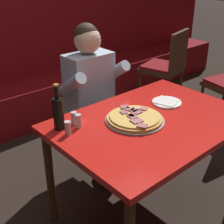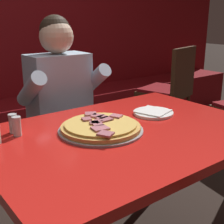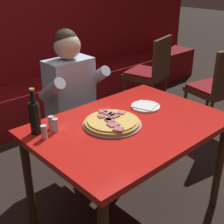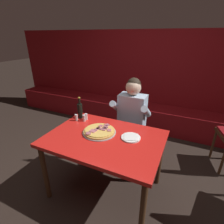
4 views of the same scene
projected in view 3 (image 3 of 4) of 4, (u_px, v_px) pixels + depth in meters
The scene contains 12 objects.
ground_plane at pixel (127, 214), 2.36m from camera, with size 24.00×24.00×0.00m, color black.
booth_bench at pixel (10, 111), 3.51m from camera, with size 6.46×0.48×0.46m, color maroon.
main_dining_table at pixel (129, 135), 2.07m from camera, with size 1.26×0.89×0.77m.
pizza at pixel (112, 122), 2.01m from camera, with size 0.38×0.38×0.05m.
plate_white_paper at pixel (145, 106), 2.27m from camera, with size 0.21×0.21×0.02m.
beer_bottle at pixel (35, 117), 1.87m from camera, with size 0.07×0.07×0.29m.
shaker_black_pepper at pixel (44, 133), 1.84m from camera, with size 0.04×0.04×0.09m.
shaker_oregano at pixel (51, 123), 1.95m from camera, with size 0.04×0.04×0.09m.
shaker_parmesan at pixel (55, 126), 1.92m from camera, with size 0.04×0.04×0.09m.
diner_seated_blue_shirt at pixel (76, 101), 2.55m from camera, with size 0.53×0.53×1.27m.
dining_chair_far_right at pixel (218, 84), 3.34m from camera, with size 0.51×0.51×0.97m.
dining_chair_side_aisle at pixel (152, 70), 3.75m from camera, with size 0.54×0.54×0.98m.
Camera 3 is at (-1.32, -1.26, 1.69)m, focal length 50.00 mm.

